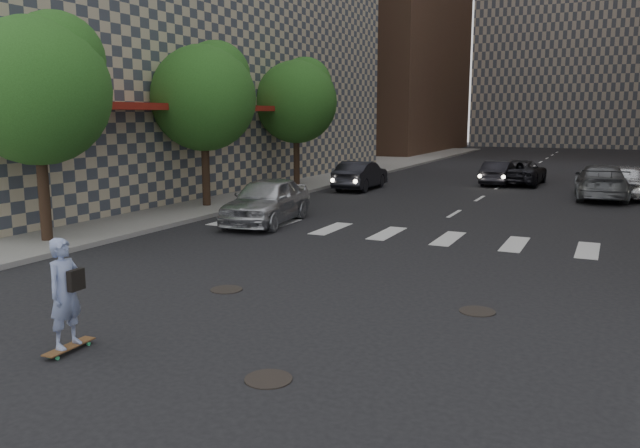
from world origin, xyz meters
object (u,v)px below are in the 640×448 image
at_px(traffic_car_d, 626,181).
at_px(tree_c, 298,98).
at_px(tree_a, 41,85).
at_px(skateboarder, 66,293).
at_px(tree_b, 206,93).
at_px(traffic_car_e, 499,173).
at_px(traffic_car_b, 601,182).
at_px(traffic_car_a, 361,175).
at_px(traffic_car_c, 521,172).
at_px(silver_sedan, 267,200).

bearing_deg(traffic_car_d, tree_c, 13.21).
xyz_separation_m(tree_c, traffic_car_d, (15.51, 2.94, -3.85)).
bearing_deg(tree_a, tree_c, 90.00).
bearing_deg(tree_c, skateboarder, -71.94).
xyz_separation_m(tree_b, traffic_car_e, (9.23, 14.09, -3.99)).
bearing_deg(traffic_car_b, traffic_car_a, 1.96).
relative_size(tree_b, traffic_car_c, 1.36).
distance_m(silver_sedan, traffic_car_d, 17.44).
xyz_separation_m(tree_b, traffic_car_c, (10.30, 14.86, -3.97)).
relative_size(tree_b, traffic_car_e, 1.67).
bearing_deg(traffic_car_b, silver_sedan, 45.16).
xyz_separation_m(silver_sedan, traffic_car_c, (6.35, 16.99, -0.14)).
height_order(traffic_car_a, traffic_car_c, traffic_car_a).
distance_m(tree_c, traffic_car_b, 15.10).
xyz_separation_m(traffic_car_a, traffic_car_d, (12.36, 2.07, 0.07)).
bearing_deg(traffic_car_a, traffic_car_b, -175.79).
bearing_deg(traffic_car_d, tree_b, 37.68).
relative_size(silver_sedan, traffic_car_d, 1.02).
height_order(tree_a, tree_b, same).
xyz_separation_m(traffic_car_a, traffic_car_c, (7.15, 6.00, -0.06)).
relative_size(tree_b, silver_sedan, 1.37).
height_order(traffic_car_a, traffic_car_b, traffic_car_b).
relative_size(tree_c, skateboarder, 3.50).
bearing_deg(tree_c, traffic_car_c, 33.67).
bearing_deg(tree_c, tree_a, -90.00).
bearing_deg(traffic_car_c, traffic_car_a, 42.15).
bearing_deg(tree_a, traffic_car_d, 50.68).
bearing_deg(traffic_car_c, tree_c, 35.81).
distance_m(tree_a, traffic_car_e, 24.27).
distance_m(tree_c, skateboarder, 23.51).
bearing_deg(traffic_car_c, traffic_car_b, 133.01).
bearing_deg(skateboarder, tree_b, 114.53).
relative_size(skateboarder, traffic_car_d, 0.40).
height_order(tree_a, traffic_car_d, tree_a).
relative_size(tree_a, traffic_car_d, 1.41).
xyz_separation_m(tree_a, traffic_car_a, (3.15, 16.86, -3.92)).
bearing_deg(traffic_car_a, traffic_car_e, -141.16).
bearing_deg(traffic_car_b, traffic_car_d, -144.50).
xyz_separation_m(traffic_car_c, traffic_car_d, (5.21, -3.93, 0.13)).
height_order(tree_b, traffic_car_a, tree_b).
distance_m(tree_c, traffic_car_e, 11.76).
bearing_deg(tree_a, tree_b, 90.00).
xyz_separation_m(tree_a, traffic_car_e, (9.23, 22.09, -3.99)).
bearing_deg(tree_b, tree_c, 90.00).
bearing_deg(skateboarder, traffic_car_b, 70.72).
distance_m(traffic_car_a, traffic_car_e, 8.02).
relative_size(traffic_car_b, traffic_car_e, 1.37).
bearing_deg(tree_a, traffic_car_b, 51.34).
xyz_separation_m(tree_c, traffic_car_a, (3.15, 0.86, -3.92)).
bearing_deg(tree_a, silver_sedan, 56.04).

